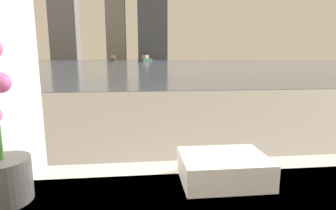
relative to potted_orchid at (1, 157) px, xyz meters
name	(u,v)px	position (x,y,z in m)	size (l,w,h in m)	color
potted_orchid	(1,157)	(0.00, 0.00, 0.00)	(0.13, 0.13, 0.42)	#4C4C4C
towel_stack	(223,168)	(0.60, 0.06, -0.08)	(0.26, 0.19, 0.08)	white
harbor_water	(141,62)	(0.65, 61.22, -0.63)	(180.00, 110.00, 0.01)	slate
harbor_boat_1	(145,59)	(1.51, 57.44, -0.10)	(3.19, 4.04, 1.47)	#335647
harbor_boat_2	(113,59)	(-6.57, 68.45, -0.07)	(1.61, 4.22, 1.56)	#4C4C51
skyline_tower_0	(10,6)	(-52.02, 117.22, 20.91)	(9.38, 9.22, 43.08)	gray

